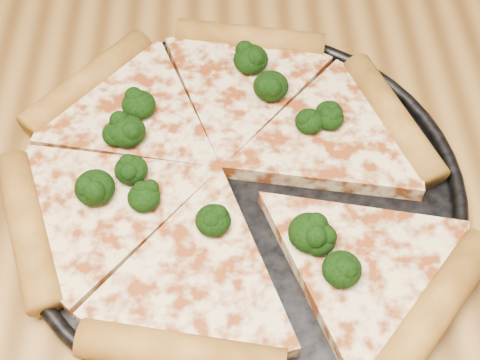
{
  "coord_description": "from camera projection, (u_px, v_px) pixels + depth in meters",
  "views": [
    {
      "loc": [
        0.05,
        -0.32,
        1.19
      ],
      "look_at": [
        0.06,
        -0.0,
        0.77
      ],
      "focal_mm": 49.19,
      "sensor_mm": 36.0,
      "label": 1
    }
  ],
  "objects": [
    {
      "name": "dining_table",
      "position": [
        180.0,
        246.0,
        0.62
      ],
      "size": [
        1.2,
        0.9,
        0.75
      ],
      "color": "olive",
      "rests_on": "ground"
    },
    {
      "name": "pizza_pan",
      "position": [
        240.0,
        186.0,
        0.54
      ],
      "size": [
        0.37,
        0.37,
        0.02
      ],
      "color": "black",
      "rests_on": "dining_table"
    },
    {
      "name": "pizza",
      "position": [
        228.0,
        173.0,
        0.53
      ],
      "size": [
        0.39,
        0.37,
        0.03
      ],
      "rotation": [
        0.0,
        0.0,
        -0.19
      ],
      "color": "#E1C48A",
      "rests_on": "pizza_pan"
    },
    {
      "name": "broccoli_florets",
      "position": [
        224.0,
        155.0,
        0.53
      ],
      "size": [
        0.22,
        0.24,
        0.02
      ],
      "color": "black",
      "rests_on": "pizza"
    }
  ]
}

